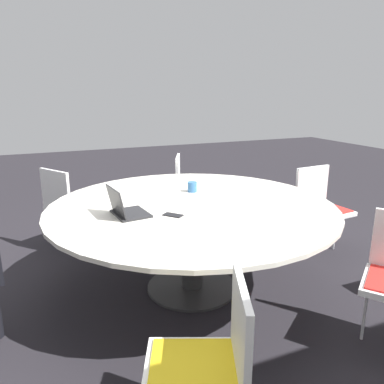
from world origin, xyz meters
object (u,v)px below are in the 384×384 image
Objects in this scene: chair_1 at (209,359)px; chair_4 at (189,185)px; laptop at (125,209)px; cell_phone at (173,215)px; chair_3 at (320,203)px; coffee_cup at (192,187)px; chair_5 at (68,202)px.

chair_1 is 3.00m from chair_4.
laptop is 2.04× the size of cell_phone.
chair_3 reaches higher than coffee_cup.
cell_phone is (-0.61, 1.44, 0.22)m from chair_5.
chair_1 and chair_4 have the same top height.
chair_5 is 1.37m from laptop.
chair_5 reaches higher than cell_phone.
coffee_cup is (1.34, -0.14, 0.26)m from chair_3.
laptop is at bearing 24.22° from chair_1.
chair_4 is 9.64× the size of coffee_cup.
chair_1 is at bearing 76.75° from cell_phone.
cell_phone is (-0.28, -1.20, 0.22)m from chair_1.
chair_3 is 9.64× the size of coffee_cup.
chair_4 is 1.79m from cell_phone.
cell_phone is at bearing -2.07° from chair_4.
chair_4 is at bearing -110.86° from coffee_cup.
cell_phone is at bearing -8.81° from chair_5.
chair_5 is (2.33, -1.03, 0.00)m from chair_3.
laptop is 3.49× the size of coffee_cup.
coffee_cup reaches higher than cell_phone.
chair_5 is at bearing 5.68° from laptop.
chair_3 is at bearing 34.28° from chair_5.
chair_3 is at bearing -28.39° from chair_1.
cell_phone is (1.72, 0.41, 0.22)m from chair_3.
chair_4 is 5.64× the size of cell_phone.
chair_1 is 1.26m from cell_phone.
laptop is (0.03, -1.34, 0.27)m from chair_1.
coffee_cup is at bearing 1.97° from chair_1.
chair_4 is (0.94, -1.19, 0.00)m from chair_3.
laptop is at bearing -12.86° from chair_4.
chair_4 and chair_5 have the same top height.
coffee_cup is (-0.67, -1.75, 0.26)m from chair_1.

